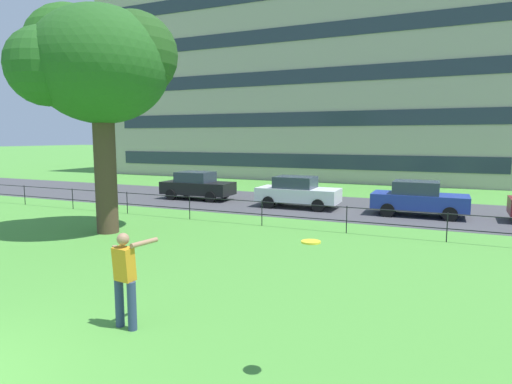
% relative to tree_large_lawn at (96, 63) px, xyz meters
% --- Properties ---
extents(street_strip, '(80.00, 7.69, 0.01)m').
position_rel_tree_large_lawn_xyz_m(street_strip, '(4.80, 9.18, -6.01)').
color(street_strip, '#424247').
rests_on(street_strip, ground).
extents(park_fence, '(33.25, 0.04, 1.00)m').
position_rel_tree_large_lawn_xyz_m(park_fence, '(4.80, 3.47, -5.35)').
color(park_fence, black).
rests_on(park_fence, ground).
extents(tree_large_lawn, '(5.03, 5.06, 8.03)m').
position_rel_tree_large_lawn_xyz_m(tree_large_lawn, '(0.00, 0.00, 0.00)').
color(tree_large_lawn, '#4C3828').
rests_on(tree_large_lawn, ground).
extents(person_thrower, '(0.59, 0.75, 1.76)m').
position_rel_tree_large_lawn_xyz_m(person_thrower, '(6.11, -5.93, -5.06)').
color(person_thrower, navy).
rests_on(person_thrower, ground).
extents(frisbee, '(0.35, 0.35, 0.03)m').
position_rel_tree_large_lawn_xyz_m(frisbee, '(9.66, -6.30, -3.98)').
color(frisbee, yellow).
extents(car_black_center, '(4.03, 1.88, 1.54)m').
position_rel_tree_large_lawn_xyz_m(car_black_center, '(-1.36, 8.72, -5.24)').
color(car_black_center, black).
rests_on(car_black_center, ground).
extents(car_white_far_right, '(4.00, 1.82, 1.54)m').
position_rel_tree_large_lawn_xyz_m(car_white_far_right, '(4.69, 8.22, -5.24)').
color(car_white_far_right, silver).
rests_on(car_white_far_right, ground).
extents(car_blue_left, '(4.01, 1.83, 1.54)m').
position_rel_tree_large_lawn_xyz_m(car_blue_left, '(10.28, 8.21, -5.24)').
color(car_blue_left, '#233899').
rests_on(car_blue_left, ground).
extents(apartment_building_background, '(37.65, 13.83, 16.50)m').
position_rel_tree_large_lawn_xyz_m(apartment_building_background, '(-0.51, 27.11, 2.24)').
color(apartment_building_background, '#ADA393').
rests_on(apartment_building_background, ground).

